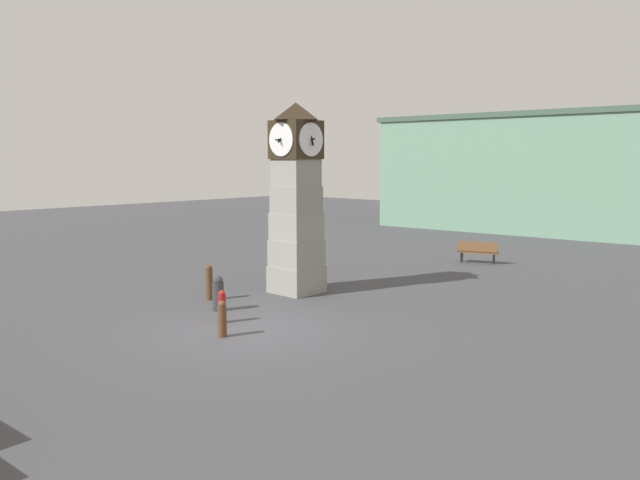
% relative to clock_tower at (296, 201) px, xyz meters
% --- Properties ---
extents(ground_plane, '(84.86, 84.86, 0.00)m').
position_rel_clock_tower_xyz_m(ground_plane, '(2.23, -3.94, -2.90)').
color(ground_plane, '#424247').
extents(clock_tower, '(1.54, 1.72, 5.92)m').
position_rel_clock_tower_xyz_m(clock_tower, '(0.00, 0.00, 0.00)').
color(clock_tower, gray).
rests_on(clock_tower, ground_plane).
extents(bollard_near_tower, '(0.21, 0.21, 0.87)m').
position_rel_clock_tower_xyz_m(bollard_near_tower, '(2.25, -4.78, -2.46)').
color(bollard_near_tower, brown).
rests_on(bollard_near_tower, ground_plane).
extents(bollard_mid_row, '(0.21, 0.21, 0.85)m').
position_rel_clock_tower_xyz_m(bollard_mid_row, '(1.22, -3.97, -2.47)').
color(bollard_mid_row, maroon).
rests_on(bollard_mid_row, ground_plane).
extents(bollard_far_row, '(0.32, 0.32, 0.98)m').
position_rel_clock_tower_xyz_m(bollard_far_row, '(0.10, -3.21, -2.40)').
color(bollard_far_row, '#333338').
rests_on(bollard_far_row, ground_plane).
extents(bollard_end_row, '(0.22, 0.22, 1.07)m').
position_rel_clock_tower_xyz_m(bollard_end_row, '(-1.16, -2.55, -2.36)').
color(bollard_end_row, brown).
rests_on(bollard_end_row, ground_plane).
extents(bench, '(1.68, 1.07, 0.90)m').
position_rel_clock_tower_xyz_m(bench, '(1.46, 8.95, -2.37)').
color(bench, brown).
rests_on(bench, ground_plane).
extents(warehouse_blue_far, '(16.73, 8.85, 6.83)m').
position_rel_clock_tower_xyz_m(warehouse_blue_far, '(-2.89, 22.47, 0.53)').
color(warehouse_blue_far, gray).
rests_on(warehouse_blue_far, ground_plane).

